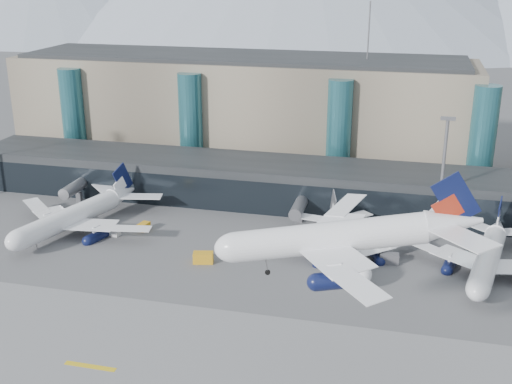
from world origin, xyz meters
TOP-DOWN VIEW (x-y plane):
  - ground at (0.00, 0.00)m, footprint 900.00×900.00m
  - concourse at (-0.02, 57.73)m, footprint 170.00×27.00m
  - terminal_main at (-25.00, 90.00)m, footprint 130.00×30.00m
  - teal_towers at (-14.99, 74.01)m, footprint 116.40×19.40m
  - lightmast_mid at (30.00, 48.00)m, footprint 3.00×1.20m
  - hero_jet at (16.89, -11.23)m, footprint 35.12×34.82m
  - jet_parked_left at (-46.20, 32.53)m, footprint 37.67×39.38m
  - jet_parked_mid at (11.44, 32.28)m, footprint 31.66×33.43m
  - jet_parked_right at (39.26, 32.44)m, footprint 35.63×36.42m
  - veh_a at (-37.70, 29.81)m, footprint 3.21×2.20m
  - veh_b at (-32.46, 34.02)m, footprint 2.24×3.13m
  - veh_c at (20.63, 29.98)m, footprint 3.82×2.21m
  - veh_d at (28.01, 42.41)m, footprint 1.97×2.74m
  - veh_g at (20.62, 39.89)m, footprint 2.57×2.92m
  - veh_h at (-14.73, 21.63)m, footprint 4.25×2.85m

SIDE VIEW (x-z plane):
  - ground at x=0.00m, z-range 0.00..0.00m
  - veh_d at x=28.01m, z-range 0.00..1.41m
  - veh_g at x=20.62m, z-range 0.00..1.47m
  - veh_b at x=-32.46m, z-range 0.00..1.65m
  - veh_a at x=-37.70m, z-range 0.00..1.65m
  - veh_c at x=20.63m, z-range 0.00..2.05m
  - veh_h at x=-14.73m, z-range 0.00..2.15m
  - jet_parked_mid at x=11.44m, z-range -1.31..9.43m
  - jet_parked_right at x=39.26m, z-range -1.43..10.30m
  - jet_parked_left at x=-46.20m, z-range -1.54..11.10m
  - concourse at x=-0.02m, z-range -0.03..9.97m
  - teal_towers at x=-14.99m, z-range -8.99..37.01m
  - lightmast_mid at x=30.00m, z-range 1.62..27.22m
  - terminal_main at x=-25.00m, z-range -0.06..30.94m
  - hero_jet at x=16.89m, z-range 18.28..29.64m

